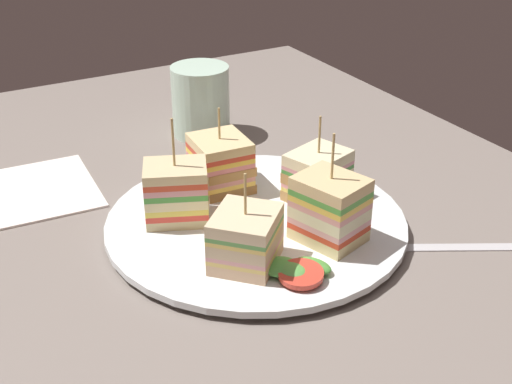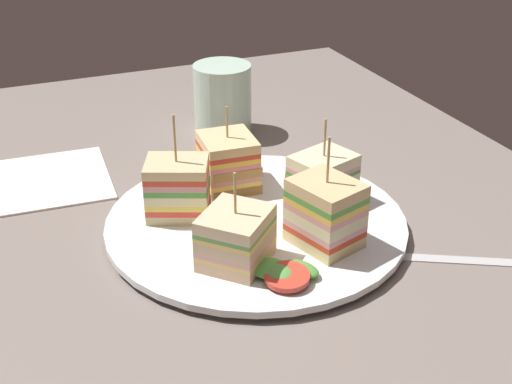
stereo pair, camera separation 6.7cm
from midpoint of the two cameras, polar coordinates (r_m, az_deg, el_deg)
The scene contains 10 objects.
ground_plane at distance 69.70cm, azimuth 2.76°, elevation -3.81°, with size 106.39×72.93×1.80cm, color slate.
plate at distance 68.83cm, azimuth 2.79°, elevation -2.64°, with size 29.74×29.74×1.25cm.
sandwich_wedge_0 at distance 60.82cm, azimuth 1.50°, elevation -3.86°, with size 8.03×8.05×8.87cm.
sandwich_wedge_1 at distance 63.78cm, azimuth 8.71°, elevation -1.83°, with size 7.28×6.56×10.78cm.
sandwich_wedge_2 at distance 71.21cm, azimuth 8.18°, elevation 1.01°, with size 6.39×7.25×9.09cm.
sandwich_wedge_3 at distance 73.48cm, azimuth 0.32°, elevation 2.43°, with size 6.45×5.85×9.06cm.
sandwich_wedge_4 at distance 68.06cm, azimuth -3.63°, elevation 0.23°, with size 6.74×7.44×10.63cm.
salad_garnish at distance 60.07cm, azimuth 5.29°, elevation -6.61°, with size 5.41×5.90×1.18cm.
napkin at distance 80.87cm, azimuth -14.13°, elevation 1.05°, with size 13.88×12.39×0.50cm, color white.
drinking_glass at distance 89.80cm, azimuth -0.60°, elevation 7.22°, with size 7.40×7.40×9.00cm.
Camera 2 is at (54.63, -22.87, 35.99)cm, focal length 48.67 mm.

